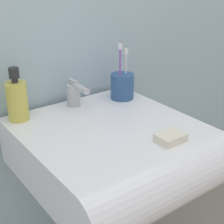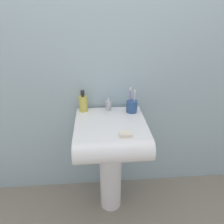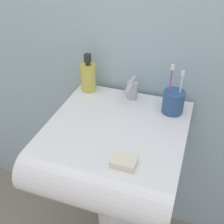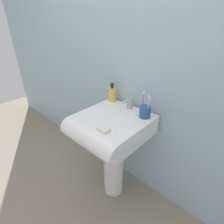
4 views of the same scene
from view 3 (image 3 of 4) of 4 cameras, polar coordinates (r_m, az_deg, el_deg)
name	(u,v)px [view 3 (image 3 of 4)]	position (r m, az deg, el deg)	size (l,w,h in m)	color
wall_back	(142,9)	(1.18, 6.17, 20.15)	(5.00, 0.05, 2.40)	#9EB7C1
sink_pedestal	(117,206)	(1.44, 0.92, -18.50)	(0.18, 0.18, 0.69)	white
sink_basin	(113,149)	(1.08, 0.12, -7.57)	(0.52, 0.58, 0.16)	white
faucet	(131,89)	(1.20, 3.96, 4.60)	(0.05, 0.12, 0.10)	#B7B7BC
toothbrush_cup	(173,101)	(1.14, 12.34, 2.10)	(0.09, 0.09, 0.21)	#2D5184
soap_bottle	(89,77)	(1.26, -4.79, 7.20)	(0.07, 0.07, 0.17)	gold
bar_soap	(124,162)	(0.91, 2.43, -10.09)	(0.08, 0.06, 0.02)	silver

